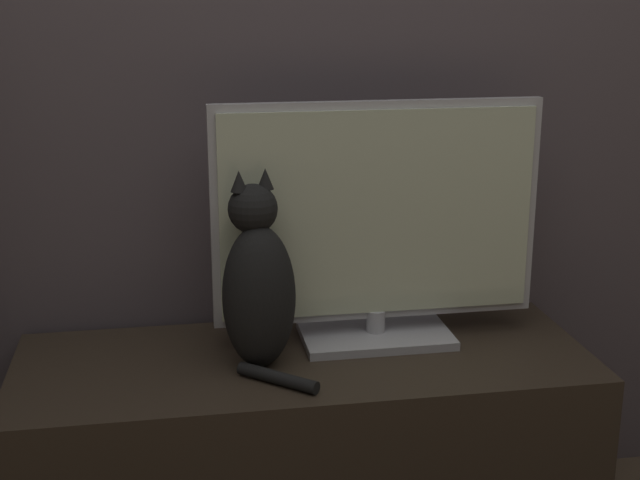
% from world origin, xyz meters
% --- Properties ---
extents(tv_stand, '(1.29, 0.49, 0.50)m').
position_xyz_m(tv_stand, '(0.00, 0.93, 0.25)').
color(tv_stand, '#33281E').
rests_on(tv_stand, ground_plane).
extents(tv, '(0.75, 0.21, 0.56)m').
position_xyz_m(tv, '(0.18, 1.01, 0.78)').
color(tv, '#B7B7BC').
rests_on(tv, tv_stand).
extents(cat, '(0.20, 0.27, 0.43)m').
position_xyz_m(cat, '(-0.10, 0.91, 0.69)').
color(cat, black).
rests_on(cat, tv_stand).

